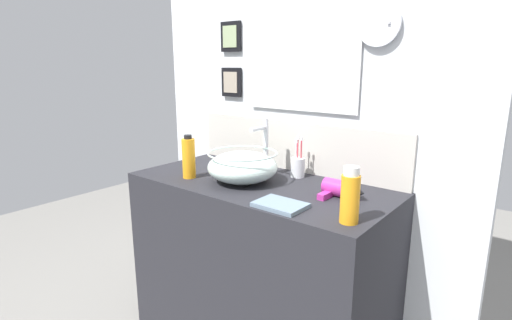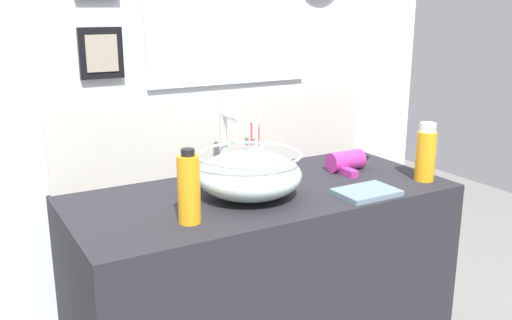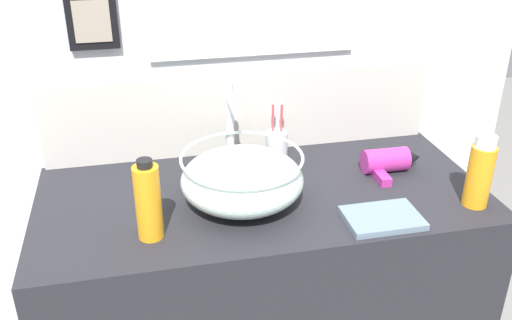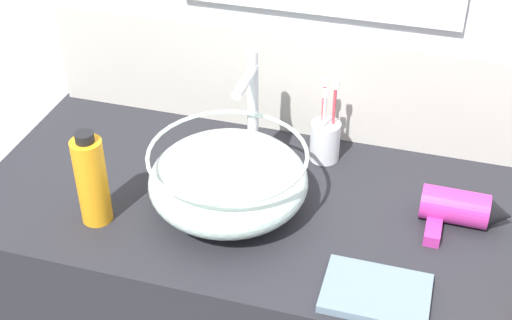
% 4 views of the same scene
% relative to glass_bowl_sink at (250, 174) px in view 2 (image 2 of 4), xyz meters
% --- Properties ---
extents(vanity_counter, '(1.19, 0.56, 0.87)m').
position_rel_glass_bowl_sink_xyz_m(vanity_counter, '(0.06, 0.04, -0.50)').
color(vanity_counter, '#232328').
rests_on(vanity_counter, ground).
extents(back_panel, '(1.75, 0.10, 2.53)m').
position_rel_glass_bowl_sink_xyz_m(back_panel, '(0.06, 0.35, 0.33)').
color(back_panel, silver).
rests_on(back_panel, ground).
extents(glass_bowl_sink, '(0.31, 0.31, 0.14)m').
position_rel_glass_bowl_sink_xyz_m(glass_bowl_sink, '(0.00, 0.00, 0.00)').
color(glass_bowl_sink, silver).
rests_on(glass_bowl_sink, vanity_counter).
extents(faucet, '(0.02, 0.12, 0.27)m').
position_rel_glass_bowl_sink_xyz_m(faucet, '(0.00, 0.16, 0.08)').
color(faucet, silver).
rests_on(faucet, vanity_counter).
extents(hair_drier, '(0.17, 0.13, 0.07)m').
position_rel_glass_bowl_sink_xyz_m(hair_drier, '(0.44, 0.08, -0.04)').
color(hair_drier, '#B22D8C').
rests_on(hair_drier, vanity_counter).
extents(toothbrush_cup, '(0.06, 0.06, 0.19)m').
position_rel_glass_bowl_sink_xyz_m(toothbrush_cup, '(0.15, 0.22, -0.02)').
color(toothbrush_cup, silver).
rests_on(toothbrush_cup, vanity_counter).
extents(shampoo_bottle, '(0.06, 0.06, 0.20)m').
position_rel_glass_bowl_sink_xyz_m(shampoo_bottle, '(-0.24, -0.10, 0.02)').
color(shampoo_bottle, orange).
rests_on(shampoo_bottle, vanity_counter).
extents(spray_bottle, '(0.06, 0.06, 0.19)m').
position_rel_glass_bowl_sink_xyz_m(spray_bottle, '(0.58, -0.13, 0.02)').
color(spray_bottle, orange).
rests_on(spray_bottle, vanity_counter).
extents(hand_towel, '(0.18, 0.13, 0.02)m').
position_rel_glass_bowl_sink_xyz_m(hand_towel, '(0.32, -0.16, -0.06)').
color(hand_towel, slate).
rests_on(hand_towel, vanity_counter).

